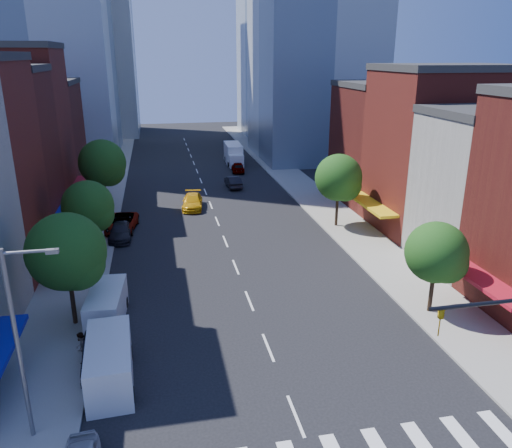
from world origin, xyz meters
The scene contains 25 objects.
ground centered at (0.00, 0.00, 0.00)m, with size 220.00×220.00×0.00m, color black.
sidewalk_left centered at (-12.50, 40.00, 0.07)m, with size 5.00×120.00×0.15m, color gray.
sidewalk_right centered at (12.50, 40.00, 0.07)m, with size 5.00×120.00×0.15m, color gray.
bldg_left_4 centered at (-21.00, 37.50, 8.50)m, with size 12.00×9.00×17.00m, color maroon.
bldg_left_5 centered at (-21.00, 47.00, 6.50)m, with size 12.00×10.00×13.00m, color #4F1713.
bldg_right_1 centered at (21.00, 15.00, 6.00)m, with size 12.00×8.00×12.00m, color beige.
bldg_right_2 centered at (21.00, 24.00, 7.50)m, with size 12.00×10.00×15.00m, color maroon.
bldg_right_3 centered at (21.00, 34.00, 6.50)m, with size 12.00×10.00×13.00m, color #4F1713.
streetlight centered at (-11.81, 1.00, 5.28)m, with size 2.25×0.25×9.00m.
tree_left_near centered at (-11.35, 10.92, 4.87)m, with size 4.80×4.80×7.30m.
tree_left_mid centered at (-11.35, 21.92, 4.53)m, with size 4.20×4.20×6.65m.
tree_left_far centered at (-11.35, 35.92, 5.20)m, with size 5.00×5.00×7.75m.
tree_right_near centered at (11.65, 7.92, 4.19)m, with size 4.00×4.00×6.20m.
tree_right_far centered at (11.65, 25.92, 4.86)m, with size 4.60×4.60×7.20m.
parked_car_second centered at (-9.50, 6.19, 0.79)m, with size 1.68×4.81×1.59m, color black.
parked_car_third centered at (-9.50, 28.98, 0.79)m, with size 2.61×5.65×1.57m, color #999999.
parked_car_rear centered at (-9.50, 26.71, 0.72)m, with size 2.01×4.94×1.43m, color black.
cargo_van_near centered at (-8.82, 4.29, 1.18)m, with size 2.56×5.72×2.39m.
cargo_van_far centered at (-9.51, 10.93, 1.08)m, with size 2.41×5.27×2.19m.
taxi centered at (-2.13, 35.22, 0.77)m, with size 2.15×5.29×1.54m, color #D99C0B.
traffic_car_oncoming centered at (3.79, 43.46, 0.75)m, with size 1.59×4.56×1.50m, color black.
traffic_car_far centered at (5.87, 52.20, 0.74)m, with size 1.75×4.35×1.48m, color #999999.
box_truck centered at (6.16, 58.04, 1.47)m, with size 2.59×7.80×3.12m.
pedestrian_near centered at (-10.50, 9.69, 1.06)m, with size 0.66×0.43×1.81m, color #999999.
pedestrian_far centered at (-10.50, 6.42, 1.06)m, with size 0.88×0.69×1.81m, color #999999.
Camera 1 is at (-5.74, -18.86, 16.39)m, focal length 35.00 mm.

